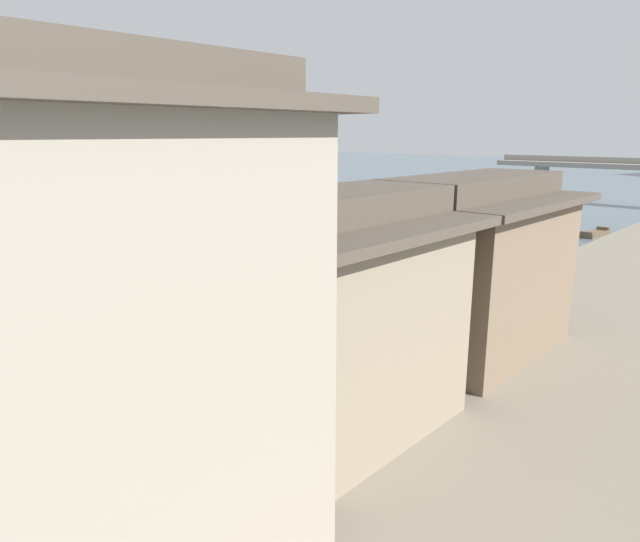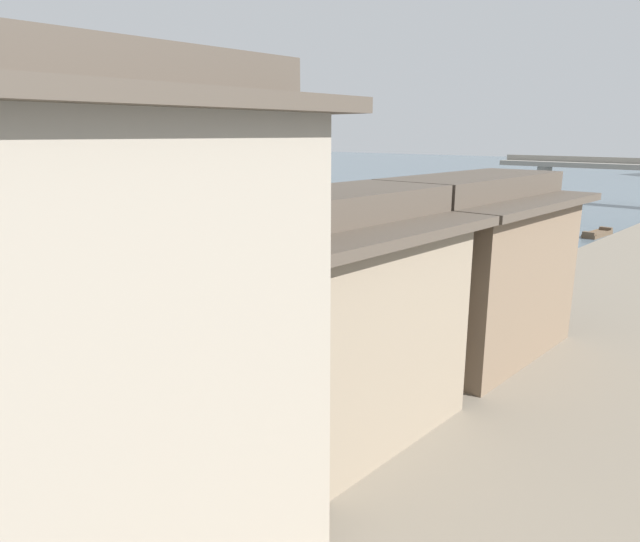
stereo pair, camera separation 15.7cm
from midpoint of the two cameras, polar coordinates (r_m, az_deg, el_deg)
name	(u,v)px [view 2 (the right image)]	position (r m, az deg, el deg)	size (l,w,h in m)	color
boat_moored_nearest	(494,211)	(62.37, 17.35, 5.85)	(3.45, 3.98, 0.68)	#232326
boat_moored_second	(412,232)	(47.73, 9.41, 3.90)	(5.27, 2.16, 0.42)	brown
boat_moored_far	(378,317)	(25.57, 6.06, -4.68)	(1.98, 5.53, 0.41)	#232326
boat_midriver_drifting	(21,336)	(26.13, -28.00, -5.83)	(5.05, 4.19, 0.48)	brown
boat_midriver_upstream	(597,234)	(51.58, 26.49, 3.41)	(1.31, 3.91, 0.54)	brown
house_waterfront_nearest	(38,345)	(9.80, -26.38, -6.76)	(6.79, 8.25, 8.74)	gray
house_waterfront_second	(332,311)	(14.56, 1.55, -4.13)	(5.93, 6.48, 6.14)	gray
house_waterfront_tall	(470,265)	(20.34, 15.27, 0.56)	(5.97, 7.77, 6.14)	#75604C
mooring_post_dock_near	(64,450)	(14.77, -24.31, -16.32)	(0.20, 0.20, 0.76)	#473828
mooring_post_dock_mid	(324,345)	(19.31, 0.60, -7.54)	(0.20, 0.20, 0.92)	#473828
mooring_post_dock_far	(464,290)	(26.79, 14.59, -1.84)	(0.20, 0.20, 0.93)	#473828
stone_bridge	(616,173)	(75.82, 27.96, 8.78)	(28.10, 2.40, 5.46)	gray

